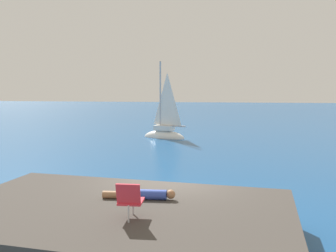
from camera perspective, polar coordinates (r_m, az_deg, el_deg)
name	(u,v)px	position (r m, az deg, el deg)	size (l,w,h in m)	color
ground_plane	(166,210)	(11.14, -0.25, -12.88)	(160.00, 160.00, 0.00)	navy
shore_ledge	(118,226)	(8.72, -7.69, -15.14)	(7.78, 4.80, 0.93)	#423D38
boulder_seaward	(224,211)	(11.14, 8.73, -12.95)	(1.49, 1.19, 0.82)	#3E4238
boulder_inland	(160,212)	(11.00, -1.30, -13.12)	(1.35, 1.08, 0.74)	#403B32
sailboat_near	(164,133)	(26.43, -0.58, -1.14)	(3.32, 1.96, 5.99)	white
person_sunbather	(142,195)	(8.99, -3.98, -10.54)	(1.76, 0.30, 0.25)	#334CB2
beach_chair	(130,199)	(7.58, -5.92, -11.13)	(0.51, 0.62, 0.80)	#E03342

